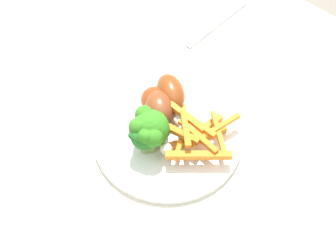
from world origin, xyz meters
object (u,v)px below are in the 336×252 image
(dining_table, at_px, (170,136))
(chicken_drumstick_near, at_px, (162,106))
(broccoli_floret_front, at_px, (148,129))
(broccoli_floret_back, at_px, (145,135))
(carrot_fries_pile, at_px, (196,134))
(dinner_plate, at_px, (168,135))
(chicken_drumstick_far, at_px, (160,111))
(chicken_drumstick_extra, at_px, (171,95))
(fork, at_px, (217,24))
(broccoli_floret_middle, at_px, (149,136))

(dining_table, height_order, chicken_drumstick_near, chicken_drumstick_near)
(broccoli_floret_front, height_order, broccoli_floret_back, broccoli_floret_front)
(broccoli_floret_front, xyz_separation_m, carrot_fries_pile, (0.05, 0.06, -0.02))
(broccoli_floret_back, bearing_deg, carrot_fries_pile, 56.36)
(carrot_fries_pile, bearing_deg, broccoli_floret_front, -129.39)
(chicken_drumstick_near, bearing_deg, dinner_plate, -32.30)
(chicken_drumstick_far, height_order, chicken_drumstick_extra, same)
(fork, bearing_deg, broccoli_floret_middle, -159.92)
(dinner_plate, relative_size, chicken_drumstick_far, 2.17)
(chicken_drumstick_far, bearing_deg, dinner_plate, -18.82)
(broccoli_floret_middle, xyz_separation_m, chicken_drumstick_near, (-0.04, 0.07, -0.01))
(broccoli_floret_back, xyz_separation_m, carrot_fries_pile, (0.05, 0.07, -0.02))
(broccoli_floret_middle, bearing_deg, dinner_plate, 91.04)
(carrot_fries_pile, distance_m, chicken_drumstick_near, 0.08)
(dinner_plate, bearing_deg, broccoli_floret_front, -96.43)
(chicken_drumstick_far, xyz_separation_m, chicken_drumstick_extra, (-0.01, 0.04, 0.00))
(chicken_drumstick_far, height_order, fork, chicken_drumstick_far)
(broccoli_floret_middle, height_order, fork, broccoli_floret_middle)
(broccoli_floret_back, relative_size, carrot_fries_pile, 0.43)
(dinner_plate, height_order, broccoli_floret_middle, broccoli_floret_middle)
(dining_table, bearing_deg, broccoli_floret_front, -65.38)
(chicken_drumstick_extra, bearing_deg, broccoli_floret_middle, -65.70)
(broccoli_floret_front, distance_m, broccoli_floret_middle, 0.01)
(broccoli_floret_front, height_order, chicken_drumstick_near, broccoli_floret_front)
(chicken_drumstick_extra, xyz_separation_m, fork, (-0.09, 0.23, -0.03))
(dining_table, distance_m, chicken_drumstick_extra, 0.13)
(dinner_plate, bearing_deg, chicken_drumstick_far, 161.18)
(chicken_drumstick_near, bearing_deg, dining_table, 107.42)
(broccoli_floret_back, xyz_separation_m, chicken_drumstick_extra, (-0.04, 0.10, -0.02))
(broccoli_floret_back, relative_size, chicken_drumstick_far, 0.55)
(broccoli_floret_middle, xyz_separation_m, carrot_fries_pile, (0.04, 0.06, -0.01))
(broccoli_floret_back, bearing_deg, dining_table, 113.49)
(broccoli_floret_back, xyz_separation_m, fork, (-0.13, 0.33, -0.05))
(fork, bearing_deg, dinner_plate, -156.98)
(carrot_fries_pile, xyz_separation_m, chicken_drumstick_extra, (-0.08, 0.03, 0.00))
(carrot_fries_pile, bearing_deg, broccoli_floret_middle, -124.30)
(broccoli_floret_middle, height_order, broccoli_floret_back, broccoli_floret_back)
(carrot_fries_pile, height_order, chicken_drumstick_far, chicken_drumstick_far)
(broccoli_floret_back, bearing_deg, broccoli_floret_front, 102.75)
(carrot_fries_pile, relative_size, fork, 0.78)
(chicken_drumstick_near, relative_size, chicken_drumstick_far, 1.09)
(broccoli_floret_middle, bearing_deg, chicken_drumstick_near, 119.55)
(chicken_drumstick_near, xyz_separation_m, chicken_drumstick_extra, (-0.00, 0.03, 0.00))
(dining_table, relative_size, dinner_plate, 4.99)
(dining_table, bearing_deg, carrot_fries_pile, -19.39)
(broccoli_floret_front, distance_m, carrot_fries_pile, 0.08)
(broccoli_floret_back, distance_m, chicken_drumstick_far, 0.07)
(broccoli_floret_front, distance_m, chicken_drumstick_extra, 0.10)
(dining_table, xyz_separation_m, chicken_drumstick_extra, (0.01, -0.00, 0.13))
(dining_table, xyz_separation_m, carrot_fries_pile, (0.09, -0.03, 0.13))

